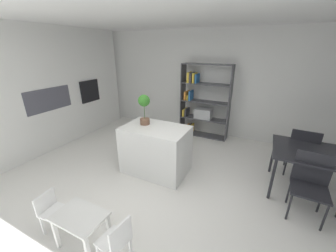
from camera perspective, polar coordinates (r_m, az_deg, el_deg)
ground_plane at (r=3.60m, az=-0.02°, el=-17.32°), size 10.29×10.29×0.00m
ceiling_slab at (r=2.84m, az=-0.03°, el=31.40°), size 7.47×5.54×0.06m
back_partition at (r=5.47m, az=13.13°, el=11.51°), size 7.47×0.06×2.71m
tall_cabinet_run_left at (r=5.32m, az=-34.82°, el=7.99°), size 0.64×4.98×2.71m
cabinet_niche_splashback at (r=5.18m, az=-30.78°, el=6.49°), size 0.01×1.05×0.49m
built_in_oven at (r=5.85m, az=-21.37°, el=9.28°), size 0.06×0.59×0.57m
kitchen_island at (r=3.81m, az=-3.51°, el=-6.73°), size 1.19×0.77×0.91m
potted_plant_on_island at (r=3.69m, az=-6.80°, el=5.65°), size 0.22×0.22×0.56m
open_bookshelf at (r=5.35m, az=9.37°, el=6.20°), size 1.26×0.35×1.89m
child_table at (r=2.76m, az=-23.64°, el=-23.53°), size 0.59×0.41×0.47m
child_chair_left at (r=3.15m, az=-30.18°, el=-20.06°), size 0.31×0.31×0.55m
child_chair_right at (r=2.49m, az=-14.43°, el=-29.20°), size 0.32×0.32×0.64m
dining_table at (r=3.84m, az=34.99°, el=-6.88°), size 1.01×0.94×0.76m
dining_chair_near at (r=3.48m, az=35.52°, el=-12.42°), size 0.48×0.45×0.93m
dining_chair_far at (r=4.33m, az=33.83°, el=-5.55°), size 0.47×0.48×0.94m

